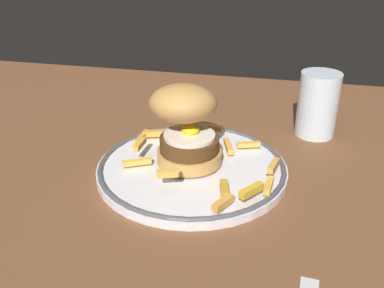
# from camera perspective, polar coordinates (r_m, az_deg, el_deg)

# --- Properties ---
(ground_plane) EXTENTS (1.34, 0.94, 0.04)m
(ground_plane) POSITION_cam_1_polar(r_m,az_deg,el_deg) (0.63, -1.49, -5.48)
(ground_plane) COLOR brown
(dinner_plate) EXTENTS (0.27, 0.27, 0.02)m
(dinner_plate) POSITION_cam_1_polar(r_m,az_deg,el_deg) (0.61, -0.00, -3.14)
(dinner_plate) COLOR silver
(dinner_plate) RESTS_ON ground_plane
(burger) EXTENTS (0.11, 0.11, 0.12)m
(burger) POSITION_cam_1_polar(r_m,az_deg,el_deg) (0.59, -0.90, 2.95)
(burger) COLOR tan
(burger) RESTS_ON dinner_plate
(fries_pile) EXTENTS (0.22, 0.22, 0.03)m
(fries_pile) POSITION_cam_1_polar(r_m,az_deg,el_deg) (0.60, 1.65, -1.90)
(fries_pile) COLOR gold
(fries_pile) RESTS_ON dinner_plate
(water_glass) EXTENTS (0.07, 0.07, 0.11)m
(water_glass) POSITION_cam_1_polar(r_m,az_deg,el_deg) (0.75, 16.51, 4.63)
(water_glass) COLOR silver
(water_glass) RESTS_ON ground_plane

